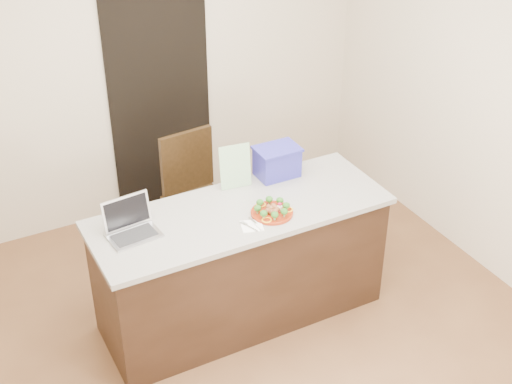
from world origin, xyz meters
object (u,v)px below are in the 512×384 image
laptop (130,224)px  blue_box (277,161)px  plate (272,212)px  chair (193,187)px  yogurt_bottle (280,209)px  island (241,264)px  napkin (252,226)px

laptop → blue_box: 1.21m
plate → chair: (-0.12, 1.08, -0.35)m
yogurt_bottle → laptop: 0.99m
island → plate: bearing=-41.5°
yogurt_bottle → laptop: (-0.96, 0.25, 0.03)m
island → laptop: bearing=173.0°
laptop → chair: laptop is taller
yogurt_bottle → chair: size_ratio=0.07×
yogurt_bottle → chair: chair is taller
napkin → blue_box: 0.70m
chair → plate: bearing=-89.3°
island → napkin: bearing=-96.0°
yogurt_bottle → blue_box: size_ratio=0.24×
laptop → chair: size_ratio=0.34×
island → blue_box: (0.45, 0.29, 0.57)m
yogurt_bottle → laptop: bearing=165.3°
plate → chair: chair is taller
plate → blue_box: size_ratio=0.90×
island → blue_box: bearing=33.1°
island → chair: (0.04, 0.93, 0.12)m
plate → napkin: 0.20m
yogurt_bottle → blue_box: bearing=63.0°
blue_box → chair: 0.88m
plate → yogurt_bottle: 0.06m
island → yogurt_bottle: size_ratio=26.96×
napkin → blue_box: bearing=47.1°
chair → laptop: bearing=-138.7°
napkin → chair: (0.07, 1.15, -0.34)m
napkin → island: bearing=84.0°
island → yogurt_bottle: (0.22, -0.16, 0.49)m
yogurt_bottle → blue_box: (0.23, 0.45, 0.08)m
plate → chair: bearing=96.4°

